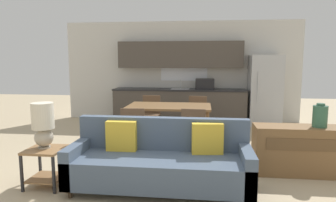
% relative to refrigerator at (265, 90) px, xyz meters
% --- Properties ---
extents(ground_plane, '(20.00, 20.00, 0.00)m').
position_rel_refrigerator_xyz_m(ground_plane, '(-2.19, -4.24, -0.89)').
color(ground_plane, tan).
extents(wall_back, '(6.40, 0.07, 2.70)m').
position_rel_refrigerator_xyz_m(wall_back, '(-2.19, 0.39, 0.46)').
color(wall_back, silver).
rests_on(wall_back, ground_plane).
extents(kitchen_counter, '(3.51, 0.65, 2.15)m').
position_rel_refrigerator_xyz_m(kitchen_counter, '(-2.18, 0.09, -0.05)').
color(kitchen_counter, '#4C443D').
rests_on(kitchen_counter, ground_plane).
extents(refrigerator, '(0.79, 0.71, 1.79)m').
position_rel_refrigerator_xyz_m(refrigerator, '(0.00, 0.00, 0.00)').
color(refrigerator, '#B7BABC').
rests_on(refrigerator, ground_plane).
extents(dining_table, '(1.61, 0.92, 0.78)m').
position_rel_refrigerator_xyz_m(dining_table, '(-2.21, -2.11, -0.18)').
color(dining_table, brown).
rests_on(dining_table, ground_plane).
extents(couch, '(2.28, 0.80, 0.89)m').
position_rel_refrigerator_xyz_m(couch, '(-2.09, -4.18, -0.55)').
color(couch, '#3D2D1E').
rests_on(couch, ground_plane).
extents(side_table, '(0.46, 0.46, 0.51)m').
position_rel_refrigerator_xyz_m(side_table, '(-3.59, -4.28, -0.55)').
color(side_table, olive).
rests_on(side_table, ground_plane).
extents(table_lamp, '(0.28, 0.28, 0.60)m').
position_rel_refrigerator_xyz_m(table_lamp, '(-3.62, -4.25, -0.06)').
color(table_lamp, '#B2A893').
rests_on(table_lamp, side_table).
extents(credenza, '(1.30, 0.45, 0.71)m').
position_rel_refrigerator_xyz_m(credenza, '(-0.15, -3.44, -0.54)').
color(credenza, brown).
rests_on(credenza, ground_plane).
extents(vase, '(0.20, 0.20, 0.34)m').
position_rel_refrigerator_xyz_m(vase, '(0.10, -3.45, -0.03)').
color(vase, '#336047').
rests_on(vase, credenza).
extents(dining_chair_far_left, '(0.43, 0.43, 0.86)m').
position_rel_refrigerator_xyz_m(dining_chair_far_left, '(-2.73, -1.32, -0.40)').
color(dining_chair_far_left, brown).
rests_on(dining_chair_far_left, ground_plane).
extents(dining_chair_far_right, '(0.46, 0.46, 0.86)m').
position_rel_refrigerator_xyz_m(dining_chair_far_right, '(-1.69, -1.33, -0.40)').
color(dining_chair_far_right, brown).
rests_on(dining_chair_far_right, ground_plane).
extents(dining_chair_near_right, '(0.45, 0.45, 0.86)m').
position_rel_refrigerator_xyz_m(dining_chair_near_right, '(-1.70, -2.89, -0.40)').
color(dining_chair_near_right, brown).
rests_on(dining_chair_near_right, ground_plane).
extents(dining_chair_near_left, '(0.45, 0.45, 0.86)m').
position_rel_refrigerator_xyz_m(dining_chair_near_left, '(-2.73, -2.95, -0.40)').
color(dining_chair_near_left, brown).
rests_on(dining_chair_near_left, ground_plane).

